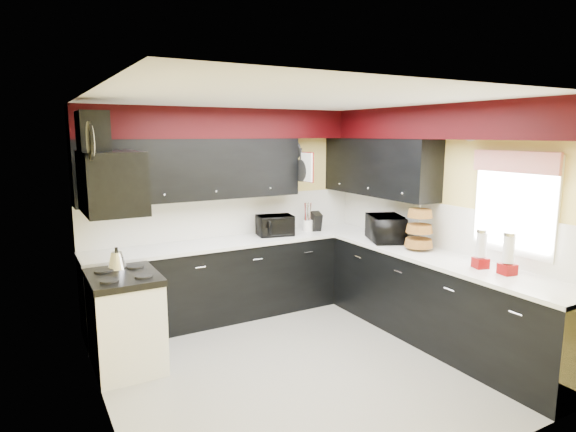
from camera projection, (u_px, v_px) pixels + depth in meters
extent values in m
plane|color=gray|center=(303.00, 363.00, 4.69)|extent=(3.60, 3.60, 0.00)
cube|color=#E0C666|center=(229.00, 211.00, 6.03)|extent=(3.60, 0.06, 2.50)
cube|color=#E0C666|center=(441.00, 221.00, 5.35)|extent=(0.06, 3.60, 2.50)
cube|color=#E0C666|center=(98.00, 263.00, 3.61)|extent=(0.06, 3.60, 2.50)
cube|color=white|center=(304.00, 100.00, 4.27)|extent=(3.60, 3.60, 0.06)
cube|color=black|center=(240.00, 278.00, 5.91)|extent=(3.60, 0.60, 0.90)
cube|color=black|center=(439.00, 302.00, 5.09)|extent=(0.60, 3.00, 0.90)
cube|color=white|center=(239.00, 241.00, 5.83)|extent=(3.62, 0.64, 0.04)
cube|color=white|center=(441.00, 259.00, 5.01)|extent=(0.64, 3.02, 0.04)
cube|color=white|center=(229.00, 216.00, 6.03)|extent=(3.60, 0.02, 0.50)
cube|color=white|center=(440.00, 226.00, 5.36)|extent=(0.02, 3.60, 0.50)
cube|color=black|center=(194.00, 169.00, 5.54)|extent=(2.60, 0.35, 0.70)
cube|color=black|center=(378.00, 167.00, 5.95)|extent=(0.35, 1.80, 0.70)
cube|color=black|center=(233.00, 124.00, 5.69)|extent=(3.60, 0.36, 0.35)
cube|color=black|center=(448.00, 122.00, 4.93)|extent=(0.36, 3.24, 0.35)
cube|color=white|center=(126.00, 324.00, 4.54)|extent=(0.60, 0.75, 0.86)
cube|color=black|center=(123.00, 277.00, 4.46)|extent=(0.62, 0.77, 0.06)
cube|color=black|center=(112.00, 182.00, 4.29)|extent=(0.50, 0.78, 0.55)
cube|color=black|center=(93.00, 134.00, 4.16)|extent=(0.24, 0.40, 0.40)
cube|color=red|center=(515.00, 162.00, 4.43)|extent=(0.04, 0.88, 0.20)
cube|color=white|center=(306.00, 167.00, 5.91)|extent=(0.03, 0.26, 0.35)
imported|color=black|center=(275.00, 225.00, 6.06)|extent=(0.50, 0.44, 0.25)
imported|color=black|center=(386.00, 228.00, 5.73)|extent=(0.56, 0.65, 0.30)
cylinder|color=white|center=(308.00, 225.00, 6.33)|extent=(0.18, 0.18, 0.15)
cube|color=black|center=(316.00, 222.00, 6.33)|extent=(0.14, 0.17, 0.25)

